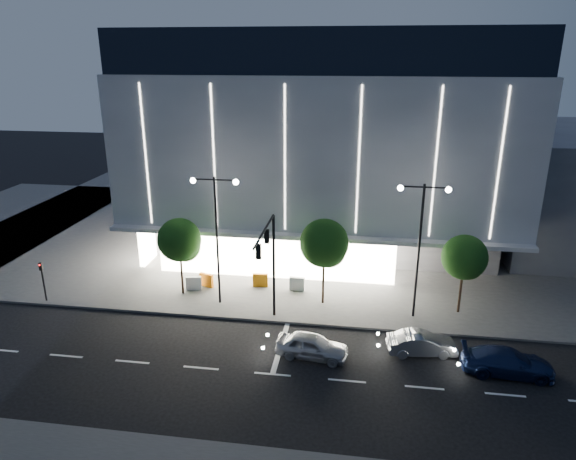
% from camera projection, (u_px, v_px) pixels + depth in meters
% --- Properties ---
extents(ground, '(160.00, 160.00, 0.00)m').
position_uv_depth(ground, '(243.00, 356.00, 29.34)').
color(ground, black).
rests_on(ground, ground).
extents(sidewalk_museum, '(70.00, 40.00, 0.15)m').
position_uv_depth(sidewalk_museum, '(347.00, 226.00, 51.05)').
color(sidewalk_museum, '#474747').
rests_on(sidewalk_museum, ground).
extents(museum, '(30.00, 25.80, 18.00)m').
position_uv_depth(museum, '(328.00, 135.00, 46.74)').
color(museum, '#4C4C51').
rests_on(museum, ground).
extents(traffic_mast, '(0.33, 5.89, 7.07)m').
position_uv_depth(traffic_mast, '(269.00, 254.00, 30.68)').
color(traffic_mast, black).
rests_on(traffic_mast, ground).
extents(street_lamp_west, '(3.16, 0.36, 9.00)m').
position_uv_depth(street_lamp_west, '(216.00, 222.00, 33.42)').
color(street_lamp_west, black).
rests_on(street_lamp_west, ground).
extents(street_lamp_east, '(3.16, 0.36, 9.00)m').
position_uv_depth(street_lamp_east, '(420.00, 232.00, 31.61)').
color(street_lamp_east, black).
rests_on(street_lamp_east, ground).
extents(ped_signal_far, '(0.22, 0.24, 3.00)m').
position_uv_depth(ped_signal_far, '(43.00, 278.00, 35.01)').
color(ped_signal_far, black).
rests_on(ped_signal_far, ground).
extents(tree_left, '(3.02, 3.02, 5.72)m').
position_uv_depth(tree_left, '(180.00, 242.00, 35.41)').
color(tree_left, black).
rests_on(tree_left, ground).
extents(tree_mid, '(3.25, 3.25, 6.15)m').
position_uv_depth(tree_mid, '(324.00, 246.00, 33.93)').
color(tree_mid, black).
rests_on(tree_mid, ground).
extents(tree_right, '(2.91, 2.91, 5.51)m').
position_uv_depth(tree_right, '(465.00, 260.00, 32.82)').
color(tree_right, black).
rests_on(tree_right, ground).
extents(car_lead, '(4.30, 2.19, 1.40)m').
position_uv_depth(car_lead, '(312.00, 346.00, 29.04)').
color(car_lead, '#A6A8AD').
rests_on(car_lead, ground).
extents(car_second, '(4.06, 1.85, 1.29)m').
position_uv_depth(car_second, '(422.00, 344.00, 29.38)').
color(car_second, '#95979C').
rests_on(car_second, ground).
extents(car_third, '(4.88, 2.14, 1.40)m').
position_uv_depth(car_third, '(508.00, 362.00, 27.54)').
color(car_third, '#131F47').
rests_on(car_third, ground).
extents(barrier_a, '(1.12, 0.61, 1.00)m').
position_uv_depth(barrier_a, '(206.00, 280.00, 37.57)').
color(barrier_a, orange).
rests_on(barrier_a, sidewalk_museum).
extents(barrier_b, '(1.13, 0.45, 1.00)m').
position_uv_depth(barrier_b, '(194.00, 283.00, 37.06)').
color(barrier_b, white).
rests_on(barrier_b, sidewalk_museum).
extents(barrier_c, '(1.12, 0.33, 1.00)m').
position_uv_depth(barrier_c, '(260.00, 280.00, 37.55)').
color(barrier_c, orange).
rests_on(barrier_c, sidewalk_museum).
extents(barrier_d, '(1.12, 0.34, 1.00)m').
position_uv_depth(barrier_d, '(297.00, 284.00, 36.95)').
color(barrier_d, silver).
rests_on(barrier_d, sidewalk_museum).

